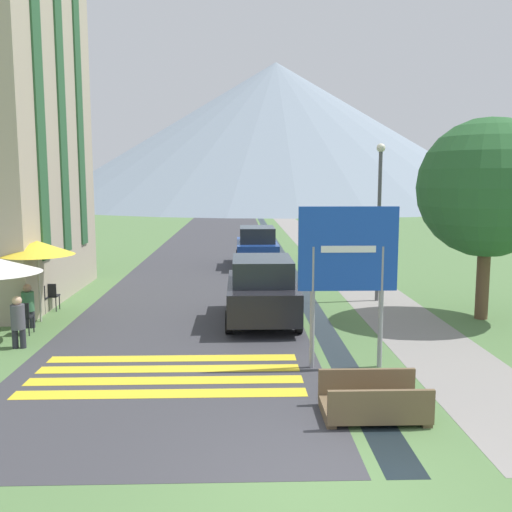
{
  "coord_description": "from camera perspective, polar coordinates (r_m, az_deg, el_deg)",
  "views": [
    {
      "loc": [
        -1.04,
        -7.0,
        3.93
      ],
      "look_at": [
        -0.52,
        10.0,
        1.66
      ],
      "focal_mm": 40.0,
      "sensor_mm": 36.0,
      "label": 1
    }
  ],
  "objects": [
    {
      "name": "crosswalk_marking",
      "position": [
        11.96,
        -8.86,
        -11.63
      ],
      "size": [
        5.44,
        2.54,
        0.01
      ],
      "color": "yellow",
      "rests_on": "ground_plane"
    },
    {
      "name": "footbridge",
      "position": [
        10.02,
        11.64,
        -14.23
      ],
      "size": [
        1.7,
        1.1,
        0.65
      ],
      "color": "brown",
      "rests_on": "ground_plane"
    },
    {
      "name": "person_seated_far",
      "position": [
        14.53,
        -22.71,
        -5.87
      ],
      "size": [
        0.32,
        0.32,
        1.25
      ],
      "color": "#282833",
      "rests_on": "ground_plane"
    },
    {
      "name": "streetlamp",
      "position": [
        18.79,
        12.22,
        4.66
      ],
      "size": [
        0.28,
        0.28,
        5.08
      ],
      "color": "#515156",
      "rests_on": "ground_plane"
    },
    {
      "name": "drainage_channel",
      "position": [
        37.27,
        1.7,
        1.57
      ],
      "size": [
        0.6,
        60.0,
        0.0
      ],
      "color": "black",
      "rests_on": "ground_plane"
    },
    {
      "name": "parked_car_near",
      "position": [
        15.82,
        0.59,
        -3.39
      ],
      "size": [
        1.98,
        4.04,
        1.82
      ],
      "color": "black",
      "rests_on": "ground_plane"
    },
    {
      "name": "tree_by_path",
      "position": [
        17.16,
        22.16,
        6.31
      ],
      "size": [
        3.87,
        3.87,
        5.65
      ],
      "color": "brown",
      "rests_on": "ground_plane"
    },
    {
      "name": "parked_car_far",
      "position": [
        26.05,
        0.09,
        0.96
      ],
      "size": [
        1.92,
        4.19,
        1.82
      ],
      "color": "navy",
      "rests_on": "ground_plane"
    },
    {
      "name": "ground_plane",
      "position": [
        27.3,
        0.45,
        -0.66
      ],
      "size": [
        160.0,
        160.0,
        0.0
      ],
      "primitive_type": "plane",
      "color": "#517542"
    },
    {
      "name": "cafe_chair_near_right",
      "position": [
        15.73,
        -22.29,
        -5.51
      ],
      "size": [
        0.4,
        0.4,
        0.85
      ],
      "rotation": [
        0.0,
        0.0,
        0.19
      ],
      "color": "black",
      "rests_on": "ground_plane"
    },
    {
      "name": "road",
      "position": [
        37.23,
        -3.99,
        1.55
      ],
      "size": [
        6.4,
        60.0,
        0.01
      ],
      "color": "#38383D",
      "rests_on": "ground_plane"
    },
    {
      "name": "footpath",
      "position": [
        37.49,
        5.37,
        1.58
      ],
      "size": [
        2.2,
        60.0,
        0.01
      ],
      "color": "gray",
      "rests_on": "ground_plane"
    },
    {
      "name": "road_sign",
      "position": [
        11.9,
        9.17,
        -0.59
      ],
      "size": [
        2.06,
        0.11,
        3.4
      ],
      "color": "gray",
      "rests_on": "ground_plane"
    },
    {
      "name": "cafe_chair_far_left",
      "position": [
        18.04,
        -20.83,
        -3.8
      ],
      "size": [
        0.4,
        0.4,
        0.85
      ],
      "rotation": [
        0.0,
        0.0,
        -0.18
      ],
      "color": "black",
      "rests_on": "ground_plane"
    },
    {
      "name": "person_seated_near",
      "position": [
        16.39,
        -21.84,
        -4.45
      ],
      "size": [
        0.32,
        0.32,
        1.19
      ],
      "color": "#282833",
      "rests_on": "ground_plane"
    },
    {
      "name": "cafe_chair_far_right",
      "position": [
        18.26,
        -19.84,
        -3.62
      ],
      "size": [
        0.4,
        0.4,
        0.85
      ],
      "rotation": [
        0.0,
        0.0,
        -0.27
      ],
      "color": "black",
      "rests_on": "ground_plane"
    },
    {
      "name": "mountain_distant",
      "position": [
        96.49,
        1.97,
        12.11
      ],
      "size": [
        76.19,
        76.19,
        22.97
      ],
      "color": "gray",
      "rests_on": "ground_plane"
    },
    {
      "name": "cafe_umbrella_middle_yellow",
      "position": [
        16.78,
        -21.03,
        0.75
      ],
      "size": [
        2.01,
        2.01,
        2.27
      ],
      "color": "#B7B2A8",
      "rests_on": "ground_plane"
    }
  ]
}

